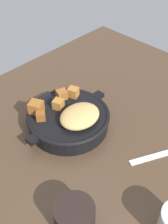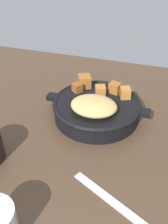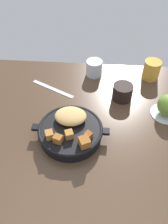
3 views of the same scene
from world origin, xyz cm
name	(u,v)px [view 3 (image 3 of 3)]	position (x,y,z in cm)	size (l,w,h in cm)	color
ground_plane	(78,127)	(0.00, 0.00, -1.20)	(108.86, 78.16, 2.40)	#473323
cast_iron_skillet	(71,130)	(-1.98, -5.08, 3.10)	(26.18, 21.90, 7.69)	black
saucer_plate	(165,113)	(32.60, 8.10, 0.30)	(11.36, 11.36, 0.60)	#B7BABF
butter_knife	(53,89)	(-12.54, 19.06, 0.18)	(20.65, 1.60, 0.36)	silver
water_glass_short	(94,68)	(4.41, 30.63, 3.49)	(7.16, 7.16, 6.97)	silver
coffee_mug_dark	(123,92)	(16.37, 15.73, 3.18)	(7.91, 7.91, 6.36)	black
juice_glass_amber	(152,70)	(29.43, 30.25, 4.16)	(7.19, 7.19, 8.31)	gold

